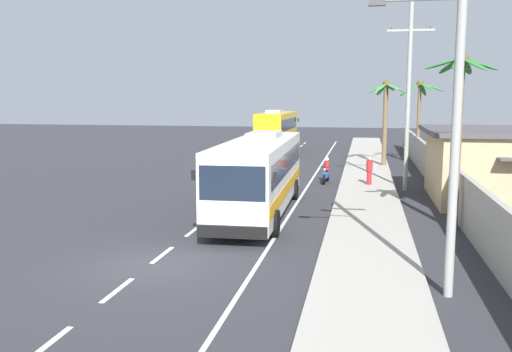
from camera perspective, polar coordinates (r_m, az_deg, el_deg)
ground_plane at (r=18.32m, az=-10.74°, el=-8.85°), size 160.00×160.00×0.00m
sidewalk_kerb at (r=26.78m, az=11.21°, el=-3.31°), size 3.20×90.00×0.14m
lane_markings at (r=31.47m, az=2.44°, el=-1.59°), size 3.49×71.00×0.01m
boundary_wall at (r=30.82m, az=18.31°, el=-0.18°), size 0.24×60.00×2.16m
coach_bus_foreground at (r=25.49m, az=0.36°, el=0.40°), size 3.20×12.35×3.60m
coach_bus_far_lane at (r=55.30m, az=2.11°, el=4.74°), size 3.03×10.71×3.96m
motorcycle_beside_bus at (r=34.84m, az=7.11°, el=0.37°), size 0.56×1.96×1.58m
pedestrian_near_kerb at (r=33.57m, az=11.39°, el=0.56°), size 0.36×0.36×1.62m
utility_pole_nearest at (r=15.32m, az=19.49°, el=8.39°), size 3.29×0.24×10.41m
utility_pole_mid at (r=32.48m, az=15.15°, el=8.05°), size 2.54×0.24×10.41m
palm_nearest at (r=45.48m, az=16.21°, el=7.12°), size 3.51×3.63×6.49m
palm_second at (r=23.52m, az=19.87°, el=6.56°), size 2.75×2.61×6.98m
palm_third at (r=43.06m, az=12.96°, el=6.67°), size 3.11×3.08×6.44m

